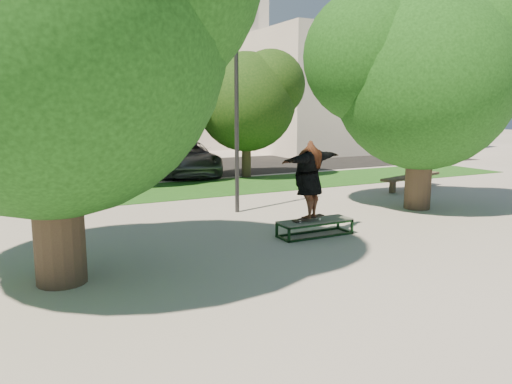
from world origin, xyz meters
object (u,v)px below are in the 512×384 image
tree_left (38,14)px  bystander (48,229)px  bench (411,178)px  car_dark (84,159)px  grind_box (315,228)px  car_grey (187,158)px  car_silver_b (167,155)px  lamppost (237,101)px  tree_right (420,68)px

tree_left → bystander: size_ratio=4.61×
bench → car_dark: size_ratio=0.73×
car_dark → bystander: bearing=-107.9°
bystander → grind_box: bearing=-18.4°
bystander → car_grey: 13.51m
tree_left → car_silver_b: bearing=66.0°
bench → lamppost: bearing=170.7°
tree_right → car_dark: size_ratio=1.39×
grind_box → car_silver_b: bearing=86.6°
bench → tree_right: bearing=-149.0°
lamppost → car_silver_b: bearing=83.2°
car_dark → car_grey: car_dark is taller
tree_right → car_grey: (-3.42, 10.42, -3.35)m
tree_right → bench: size_ratio=1.92×
tree_left → tree_right: 10.41m
bystander → car_dark: (2.65, 13.43, -0.00)m
car_silver_b → bystander: bearing=-107.4°
car_dark → tree_right: bearing=-64.9°
bench → car_dark: bearing=121.6°
car_grey → car_silver_b: (-0.20, 2.38, -0.05)m
tree_left → bystander: bearing=92.1°
tree_left → bystander: (-0.03, 0.75, -3.65)m
tree_left → bystander: tree_left is taller
tree_left → car_silver_b: tree_left is taller
car_grey → car_silver_b: bearing=105.3°
lamppost → car_silver_b: 11.23m
car_grey → tree_right: bearing=-61.4°
tree_right → car_grey: size_ratio=1.22×
tree_left → bench: size_ratio=2.10×
lamppost → car_dark: 10.88m
tree_right → grind_box: size_ratio=3.62×
tree_left → car_grey: 14.61m
grind_box → car_dark: 13.94m
bystander → car_dark: 13.69m
car_dark → car_silver_b: 4.01m
bench → car_grey: (-6.00, 7.70, 0.31)m
bench → tree_left: bearing=-175.2°
bench → car_silver_b: 11.84m
bench → car_dark: (-10.17, 9.48, 0.33)m
bystander → car_silver_b: (6.62, 14.04, -0.08)m
tree_right → grind_box: bearing=-162.7°
lamppost → car_dark: size_ratio=1.31×
tree_right → car_silver_b: (-3.62, 12.79, -3.40)m
tree_right → lamppost: size_ratio=1.07×
car_dark → car_grey: bearing=-29.8°
tree_right → car_grey: tree_right is taller
tree_left → car_silver_b: 16.61m
bench → car_grey: size_ratio=0.64×
grind_box → car_grey: size_ratio=0.34×
car_dark → grind_box: bearing=-83.8°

